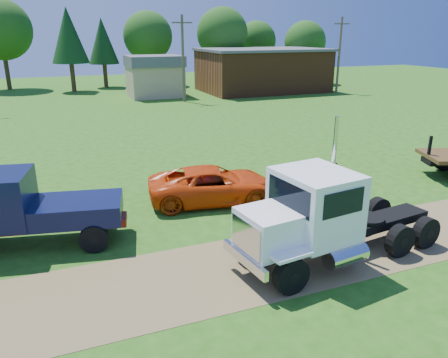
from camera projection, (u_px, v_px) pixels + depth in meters
name	position (u px, v px, depth m)	size (l,w,h in m)	color
ground	(312.00, 254.00, 15.18)	(140.00, 140.00, 0.00)	#245211
dirt_track	(312.00, 253.00, 15.18)	(120.00, 4.20, 0.01)	brown
white_semi_tractor	(316.00, 218.00, 14.12)	(7.98, 3.49, 4.73)	black
navy_truck	(22.00, 209.00, 15.36)	(6.47, 3.33, 2.75)	maroon
orange_pickup	(214.00, 185.00, 19.59)	(2.67, 5.80, 1.61)	#DB3F0A
spectator_b	(333.00, 180.00, 20.29)	(0.78, 0.60, 1.60)	#999999
brick_building	(262.00, 70.00, 55.83)	(15.40, 10.40, 5.30)	brown
tan_shed	(155.00, 76.00, 50.98)	(6.20, 5.40, 4.70)	tan
utility_poles	(183.00, 57.00, 46.55)	(42.20, 0.28, 9.00)	brown
tree_row	(119.00, 37.00, 57.68)	(55.57, 14.56, 11.41)	#332815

